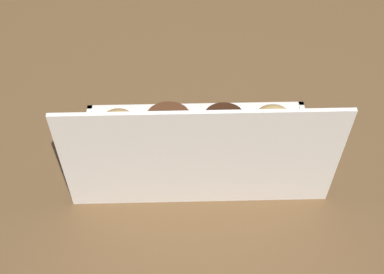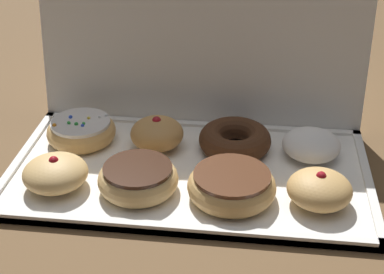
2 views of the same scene
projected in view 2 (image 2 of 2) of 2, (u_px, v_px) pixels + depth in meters
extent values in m
plane|color=brown|center=(189.00, 176.00, 0.86)|extent=(3.00, 3.00, 0.00)
cube|color=white|center=(189.00, 173.00, 0.85)|extent=(0.52, 0.28, 0.01)
cube|color=white|center=(176.00, 230.00, 0.74)|extent=(0.52, 0.01, 0.01)
cube|color=white|center=(199.00, 127.00, 0.97)|extent=(0.52, 0.01, 0.01)
cube|color=white|center=(21.00, 160.00, 0.88)|extent=(0.01, 0.28, 0.01)
cube|color=white|center=(368.00, 183.00, 0.82)|extent=(0.01, 0.28, 0.01)
cube|color=white|center=(202.00, 45.00, 0.92)|extent=(0.52, 0.05, 0.28)
ellipsoid|color=#E5B770|center=(55.00, 173.00, 0.80)|extent=(0.09, 0.09, 0.04)
sphere|color=#B21923|center=(54.00, 161.00, 0.79)|extent=(0.01, 0.01, 0.01)
torus|color=#E5B770|center=(138.00, 179.00, 0.80)|extent=(0.11, 0.11, 0.04)
cylinder|color=#381E11|center=(138.00, 169.00, 0.79)|extent=(0.09, 0.09, 0.01)
torus|color=tan|center=(232.00, 186.00, 0.78)|extent=(0.12, 0.12, 0.04)
cylinder|color=#59331E|center=(232.00, 176.00, 0.77)|extent=(0.10, 0.10, 0.01)
ellipsoid|color=tan|center=(319.00, 189.00, 0.77)|extent=(0.09, 0.09, 0.04)
sphere|color=#B21923|center=(321.00, 177.00, 0.76)|extent=(0.01, 0.01, 0.01)
torus|color=tan|center=(81.00, 132.00, 0.91)|extent=(0.11, 0.11, 0.03)
cylinder|color=white|center=(80.00, 123.00, 0.91)|extent=(0.09, 0.09, 0.01)
sphere|color=white|center=(99.00, 117.00, 0.91)|extent=(0.00, 0.00, 0.00)
sphere|color=blue|center=(71.00, 117.00, 0.91)|extent=(0.01, 0.01, 0.01)
sphere|color=green|center=(69.00, 123.00, 0.90)|extent=(0.01, 0.01, 0.01)
sphere|color=orange|center=(54.00, 125.00, 0.89)|extent=(0.01, 0.01, 0.01)
sphere|color=yellow|center=(89.00, 118.00, 0.91)|extent=(0.01, 0.01, 0.01)
sphere|color=green|center=(84.00, 124.00, 0.90)|extent=(0.01, 0.01, 0.01)
sphere|color=white|center=(106.00, 115.00, 0.92)|extent=(0.01, 0.01, 0.01)
sphere|color=green|center=(76.00, 124.00, 0.89)|extent=(0.01, 0.01, 0.01)
sphere|color=blue|center=(82.00, 125.00, 0.89)|extent=(0.01, 0.01, 0.01)
sphere|color=green|center=(69.00, 123.00, 0.90)|extent=(0.00, 0.00, 0.00)
ellipsoid|color=tan|center=(157.00, 134.00, 0.89)|extent=(0.08, 0.08, 0.05)
sphere|color=#B21923|center=(157.00, 121.00, 0.88)|extent=(0.01, 0.01, 0.01)
torus|color=#472816|center=(235.00, 140.00, 0.89)|extent=(0.11, 0.11, 0.04)
ellipsoid|color=white|center=(311.00, 145.00, 0.87)|extent=(0.09, 0.09, 0.04)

